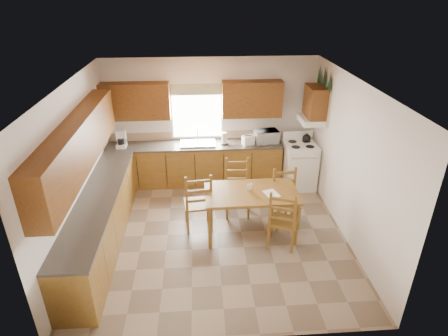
{
  "coord_description": "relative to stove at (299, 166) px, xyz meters",
  "views": [
    {
      "loc": [
        -0.25,
        -5.5,
        4.04
      ],
      "look_at": [
        0.15,
        0.3,
        1.15
      ],
      "focal_mm": 30.0,
      "sensor_mm": 36.0,
      "label": 1
    }
  ],
  "objects": [
    {
      "name": "table_paper",
      "position": [
        -0.95,
        -1.74,
        0.36
      ],
      "size": [
        0.29,
        0.34,
        0.0
      ],
      "primitive_type": "cube",
      "rotation": [
        0.0,
        0.0,
        0.32
      ],
      "color": "white",
      "rests_on": "dining_table"
    },
    {
      "name": "counter_left",
      "position": [
        -3.82,
        -1.78,
        0.41
      ],
      "size": [
        0.63,
        3.6,
        0.04
      ],
      "primitive_type": "cube",
      "color": "#453E36",
      "rests_on": "lower_cab_left"
    },
    {
      "name": "lower_cab_back",
      "position": [
        -2.25,
        0.32,
        -0.05
      ],
      "size": [
        3.75,
        0.6,
        0.88
      ],
      "primitive_type": "cube",
      "color": "brown",
      "rests_on": "floor"
    },
    {
      "name": "chair_near_right",
      "position": [
        -0.79,
        -2.03,
        0.06
      ],
      "size": [
        0.58,
        0.56,
        1.09
      ],
      "primitive_type": "cube",
      "rotation": [
        0.0,
        0.0,
        2.79
      ],
      "color": "brown",
      "rests_on": "floor"
    },
    {
      "name": "upper_cab_back_left",
      "position": [
        -3.42,
        0.46,
        1.37
      ],
      "size": [
        1.41,
        0.33,
        0.75
      ],
      "primitive_type": "cube",
      "color": "brown",
      "rests_on": "wall_back"
    },
    {
      "name": "ceiling",
      "position": [
        -1.87,
        -1.63,
        2.21
      ],
      "size": [
        4.5,
        4.5,
        0.0
      ],
      "primitive_type": "plane",
      "color": "brown",
      "rests_on": "floor"
    },
    {
      "name": "upper_cab_back_right",
      "position": [
        -1.01,
        0.46,
        1.37
      ],
      "size": [
        1.25,
        0.33,
        0.75
      ],
      "primitive_type": "cube",
      "color": "brown",
      "rests_on": "wall_back"
    },
    {
      "name": "toaster",
      "position": [
        -1.09,
        0.23,
        0.53
      ],
      "size": [
        0.28,
        0.23,
        0.2
      ],
      "primitive_type": "cube",
      "rotation": [
        0.0,
        0.0,
        0.38
      ],
      "color": "white",
      "rests_on": "counter_back"
    },
    {
      "name": "table_card",
      "position": [
        -1.3,
        -1.6,
        0.42
      ],
      "size": [
        0.09,
        0.05,
        0.12
      ],
      "primitive_type": "cube",
      "rotation": [
        0.0,
        0.0,
        0.35
      ],
      "color": "white",
      "rests_on": "dining_table"
    },
    {
      "name": "paper_towel",
      "position": [
        -1.6,
        0.29,
        0.57
      ],
      "size": [
        0.12,
        0.12,
        0.26
      ],
      "primitive_type": "cylinder",
      "rotation": [
        0.0,
        0.0,
        -0.1
      ],
      "color": "white",
      "rests_on": "counter_back"
    },
    {
      "name": "dining_table",
      "position": [
        -1.28,
        -1.65,
        -0.06
      ],
      "size": [
        1.58,
        0.91,
        0.85
      ],
      "primitive_type": "cube",
      "rotation": [
        0.0,
        0.0,
        0.01
      ],
      "color": "brown",
      "rests_on": "floor"
    },
    {
      "name": "wall_left",
      "position": [
        -4.12,
        -1.63,
        0.86
      ],
      "size": [
        4.5,
        4.5,
        0.0
      ],
      "primitive_type": "plane",
      "color": "white",
      "rests_on": "floor"
    },
    {
      "name": "chair_near_left",
      "position": [
        -2.19,
        -1.42,
        0.09
      ],
      "size": [
        0.53,
        0.51,
        1.14
      ],
      "primitive_type": "cube",
      "rotation": [
        0.0,
        0.0,
        3.25
      ],
      "color": "brown",
      "rests_on": "floor"
    },
    {
      "name": "wall_right",
      "position": [
        0.38,
        -1.63,
        0.86
      ],
      "size": [
        4.5,
        4.5,
        0.0
      ],
      "primitive_type": "plane",
      "color": "white",
      "rests_on": "floor"
    },
    {
      "name": "upper_cab_stove",
      "position": [
        0.21,
        0.02,
        1.41
      ],
      "size": [
        0.33,
        0.62,
        0.62
      ],
      "primitive_type": "cube",
      "color": "brown",
      "rests_on": "wall_right"
    },
    {
      "name": "sink_basin",
      "position": [
        -2.17,
        0.32,
        0.45
      ],
      "size": [
        0.75,
        0.45,
        0.04
      ],
      "primitive_type": "cube",
      "color": "silver",
      "rests_on": "counter_back"
    },
    {
      "name": "counter_back",
      "position": [
        -2.25,
        0.32,
        0.41
      ],
      "size": [
        3.75,
        0.63,
        0.04
      ],
      "primitive_type": "cube",
      "color": "#453E36",
      "rests_on": "lower_cab_back"
    },
    {
      "name": "stove",
      "position": [
        0.0,
        0.0,
        0.0
      ],
      "size": [
        0.68,
        0.7,
        0.97
      ],
      "primitive_type": "cube",
      "rotation": [
        0.0,
        0.0,
        0.04
      ],
      "color": "white",
      "rests_on": "floor"
    },
    {
      "name": "backsplash",
      "position": [
        -2.25,
        0.61,
        0.52
      ],
      "size": [
        3.75,
        0.01,
        0.18
      ],
      "primitive_type": "cube",
      "color": "#9F8164",
      "rests_on": "counter_back"
    },
    {
      "name": "pine_decal_c",
      "position": [
        0.34,
        0.34,
        1.89
      ],
      "size": [
        0.22,
        0.22,
        0.36
      ],
      "primitive_type": "cone",
      "color": "#163B21",
      "rests_on": "wall_right"
    },
    {
      "name": "range_hood",
      "position": [
        0.16,
        0.02,
        1.03
      ],
      "size": [
        0.44,
        0.62,
        0.12
      ],
      "primitive_type": "cube",
      "color": "white",
      "rests_on": "wall_right"
    },
    {
      "name": "lower_cab_left",
      "position": [
        -3.82,
        -1.78,
        -0.05
      ],
      "size": [
        0.6,
        3.6,
        0.88
      ],
      "primitive_type": "cube",
      "color": "brown",
      "rests_on": "floor"
    },
    {
      "name": "window_valance",
      "position": [
        -2.17,
        0.56,
        1.56
      ],
      "size": [
        1.19,
        0.01,
        0.24
      ],
      "primitive_type": "cube",
      "color": "#486437",
      "rests_on": "wall_back"
    },
    {
      "name": "microwave",
      "position": [
        -0.69,
        0.31,
        0.57
      ],
      "size": [
        0.51,
        0.4,
        0.28
      ],
      "primitive_type": "imported",
      "rotation": [
        0.0,
        0.0,
        0.16
      ],
      "color": "white",
      "rests_on": "counter_back"
    },
    {
      "name": "wall_front",
      "position": [
        -1.87,
        -3.88,
        0.86
      ],
      "size": [
        4.5,
        4.5,
        0.0
      ],
      "primitive_type": "plane",
      "color": "white",
      "rests_on": "floor"
    },
    {
      "name": "window_pane",
      "position": [
        -2.17,
        0.59,
        1.06
      ],
      "size": [
        1.05,
        0.01,
        1.1
      ],
      "primitive_type": "cube",
      "color": "white",
      "rests_on": "wall_back"
    },
    {
      "name": "window_frame",
      "position": [
        -2.17,
        0.59,
        1.06
      ],
      "size": [
        1.13,
        0.02,
        1.18
      ],
      "primitive_type": "cube",
      "color": "white",
      "rests_on": "wall_back"
    },
    {
      "name": "pine_decal_b",
      "position": [
        0.34,
        0.02,
        1.93
      ],
      "size": [
        0.22,
        0.22,
        0.36
      ],
      "primitive_type": "cone",
      "color": "#163B21",
      "rests_on": "wall_right"
    },
    {
      "name": "chair_far_right",
      "position": [
        -0.61,
        -1.46,
        0.05
      ],
      "size": [
        0.49,
        0.47,
        1.07
      ],
      "primitive_type": "cube",
      "rotation": [
        0.0,
        0.0,
        0.09
      ],
      "color": "brown",
      "rests_on": "floor"
    },
    {
      "name": "chair_far_left",
      "position": [
        -1.45,
        -1.03,
        0.06
      ],
      "size": [
        0.48,
        0.46,
        1.1
      ],
      "primitive_type": "cube",
      "rotation": [
        0.0,
        0.0,
        -0.03
      ],
      "color": "brown",
      "rests_on": "floor"
    },
    {
      "name": "coffeemaker",
      "position": [
        -3.78,
        0.28,
        0.61
      ],
      "size": [
        0.21,
        0.25,
        0.34
      ],
      "primitive_type": "cube",
      "rotation": [
        0.0,
        0.0,
        0.03
      ],
      "color": "white",
      "rests_on": "counter_back"
    },
    {
      "name": "upper_cab_left",
      "position": [
        -3.96,
        -1.78,
        1.37
      ],
      "size": [
        0.33,
        3.6,
        0.75
      ],
      "primitive_type": "cube",
      "color": "brown",
      "rests_on": "wall_left"
    },
    {
      "name": "pine_decal_a",
      "position": [
        0.34,
        -0.3,
        1.89
      ],
      "size": [
        0.22,
        0.22,
        0.36
      ],
      "primitive_type": "cone",
      "color": "#163B21",
      "rests_on": "wall_right"
    },
    {
      "name": "wall_back",
      "position": [
        -1.87,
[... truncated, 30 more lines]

